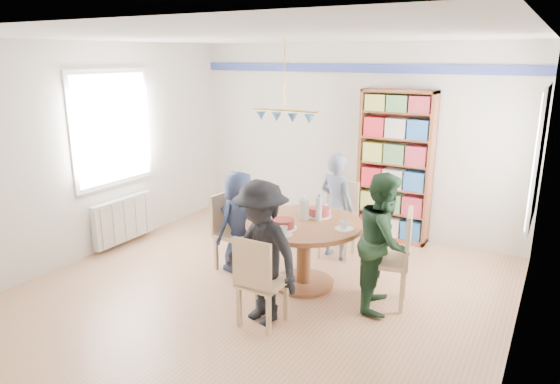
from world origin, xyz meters
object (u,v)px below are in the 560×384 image
Objects in this scene: bookshelf at (395,168)px; person_near at (261,253)px; chair_left at (230,228)px; chair_right at (395,254)px; person_left at (239,222)px; chair_far at (340,215)px; chair_near at (258,278)px; dining_table at (304,238)px; radiator at (124,220)px; person_right at (384,241)px; person_far at (337,206)px.

person_near is at bearing -97.96° from bookshelf.
bookshelf is at bearing 54.24° from chair_left.
person_left reaches higher than chair_right.
chair_far is 1.35m from person_left.
person_left is at bearing -178.02° from chair_right.
person_left reaches higher than chair_near.
dining_table is 2.04m from bookshelf.
person_left is (1.87, 0.08, 0.26)m from radiator.
bookshelf is at bearing 159.36° from person_left.
chair_right is at bearing 58.30° from person_near.
bookshelf reaches higher than chair_left.
person_left is (-1.88, -0.07, 0.05)m from chair_right.
person_right is (0.94, -1.08, 0.18)m from chair_far.
person_far reaches higher than chair_far.
person_far is (-1.04, 0.88, 0.12)m from chair_right.
dining_table reaches higher than radiator.
person_far is (-0.02, 0.93, 0.13)m from dining_table.
person_near reaches higher than chair_near.
person_left is at bearing 2.55° from radiator.
chair_far is (-0.02, 1.04, -0.03)m from dining_table.
chair_left is at bearing 153.34° from person_near.
radiator is at bearing 36.41° from person_far.
person_far reaches higher than chair_near.
person_left is at bearing 131.69° from chair_near.
chair_far is (0.99, 1.05, 0.02)m from chair_left.
chair_right is 1.43m from chair_far.
dining_table is 0.86m from person_left.
person_left is 0.90× the size of person_far.
dining_table is at bearing 106.71° from person_far.
person_left is at bearing -128.64° from chair_far.
chair_far is at bearing 46.77° from chair_left.
chair_left reaches higher than dining_table.
bookshelf reaches higher than radiator.
chair_right is at bearing 104.16° from person_left.
person_left is 0.59× the size of bookshelf.
dining_table is at bearing 92.65° from chair_near.
chair_right reaches higher than chair_left.
chair_right reaches higher than chair_near.
person_near is at bearing 120.66° from person_right.
bookshelf is (0.36, 2.98, 0.52)m from chair_near.
chair_left is (1.72, 0.09, 0.16)m from radiator.
chair_near is 3.04m from bookshelf.
person_near is (0.86, -0.89, 0.10)m from person_left.
radiator is 0.77× the size of dining_table.
person_far is (-0.94, 0.97, -0.03)m from person_right.
chair_near reaches higher than radiator.
person_right is at bearing 58.27° from person_near.
chair_left is at bearing -178.28° from chair_right.
chair_right is (1.02, 0.05, 0.01)m from dining_table.
chair_far is at bearing 90.93° from dining_table.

